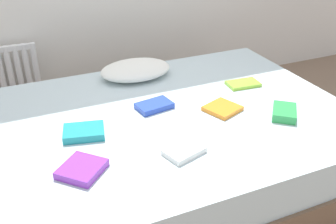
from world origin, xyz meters
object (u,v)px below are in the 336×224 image
object	(u,v)px
radiator	(3,81)
textbook_lime	(243,84)
bed	(171,151)
pillow	(136,70)
textbook_white	(184,151)
textbook_green	(284,112)
textbook_orange	(222,109)
textbook_purple	(82,169)
textbook_teal	(84,132)
textbook_blue	(154,106)

from	to	relation	value
radiator	textbook_lime	xyz separation A→B (m)	(1.40, -1.06, 0.16)
bed	pillow	xyz separation A→B (m)	(-0.02, 0.54, 0.30)
textbook_white	radiator	bearing A→B (deg)	97.93
bed	textbook_green	world-z (taller)	textbook_green
pillow	textbook_orange	xyz separation A→B (m)	(0.29, -0.63, -0.04)
textbook_purple	pillow	bearing A→B (deg)	12.96
bed	textbook_teal	world-z (taller)	textbook_teal
textbook_purple	textbook_orange	bearing A→B (deg)	-28.61
textbook_lime	pillow	bearing A→B (deg)	150.06
textbook_green	pillow	bearing A→B (deg)	73.45
pillow	textbook_white	size ratio (longest dim) A/B	2.64
textbook_blue	textbook_white	xyz separation A→B (m)	(-0.04, -0.47, -0.00)
textbook_lime	textbook_orange	xyz separation A→B (m)	(-0.29, -0.23, 0.00)
pillow	textbook_blue	world-z (taller)	pillow
textbook_teal	textbook_orange	world-z (taller)	textbook_teal
bed	textbook_white	size ratio (longest dim) A/B	11.28
radiator	textbook_orange	size ratio (longest dim) A/B	3.11
textbook_lime	textbook_orange	distance (m)	0.37
textbook_blue	textbook_purple	distance (m)	0.66
bed	textbook_blue	distance (m)	0.29
bed	textbook_lime	bearing A→B (deg)	14.46
textbook_teal	textbook_white	xyz separation A→B (m)	(0.39, -0.34, -0.01)
textbook_teal	textbook_blue	size ratio (longest dim) A/B	1.03
textbook_lime	textbook_blue	bearing A→B (deg)	-170.27
textbook_teal	textbook_lime	bearing A→B (deg)	22.85
textbook_orange	textbook_blue	size ratio (longest dim) A/B	0.88
textbook_blue	textbook_white	distance (m)	0.47
radiator	textbook_purple	world-z (taller)	radiator
pillow	textbook_blue	distance (m)	0.46
textbook_green	textbook_orange	world-z (taller)	textbook_green
textbook_orange	textbook_white	size ratio (longest dim) A/B	0.98
radiator	textbook_lime	world-z (taller)	radiator
radiator	textbook_green	world-z (taller)	radiator
textbook_lime	textbook_white	bearing A→B (deg)	-137.32
textbook_purple	textbook_white	bearing A→B (deg)	-50.59
textbook_orange	textbook_white	bearing A→B (deg)	-163.48
radiator	textbook_white	size ratio (longest dim) A/B	3.03
textbook_lime	textbook_teal	world-z (taller)	textbook_teal
radiator	pillow	size ratio (longest dim) A/B	1.15
bed	radiator	world-z (taller)	radiator
pillow	textbook_lime	bearing A→B (deg)	-34.60
bed	radiator	bearing A→B (deg)	124.87
textbook_teal	textbook_orange	xyz separation A→B (m)	(0.77, -0.05, -0.01)
pillow	textbook_white	distance (m)	0.93
radiator	textbook_white	bearing A→B (deg)	-65.21
textbook_lime	textbook_green	distance (m)	0.42
radiator	textbook_white	xyz separation A→B (m)	(0.73, -1.58, 0.16)
radiator	textbook_teal	distance (m)	1.29
textbook_orange	pillow	bearing A→B (deg)	93.61
textbook_green	radiator	bearing A→B (deg)	82.19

